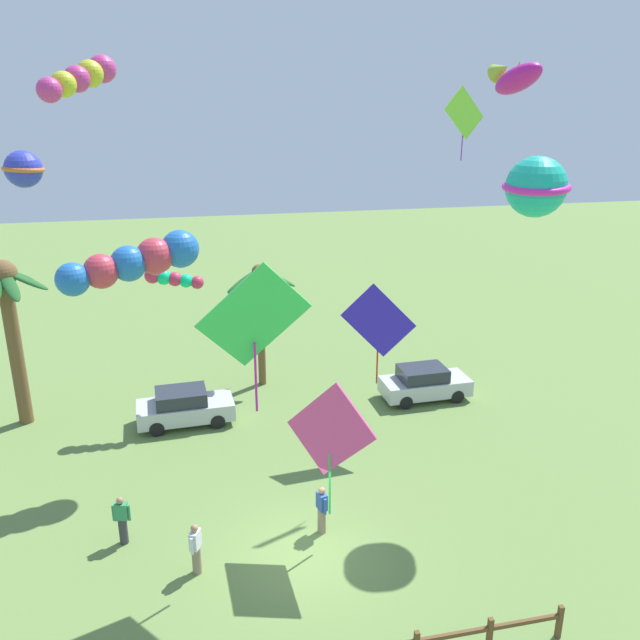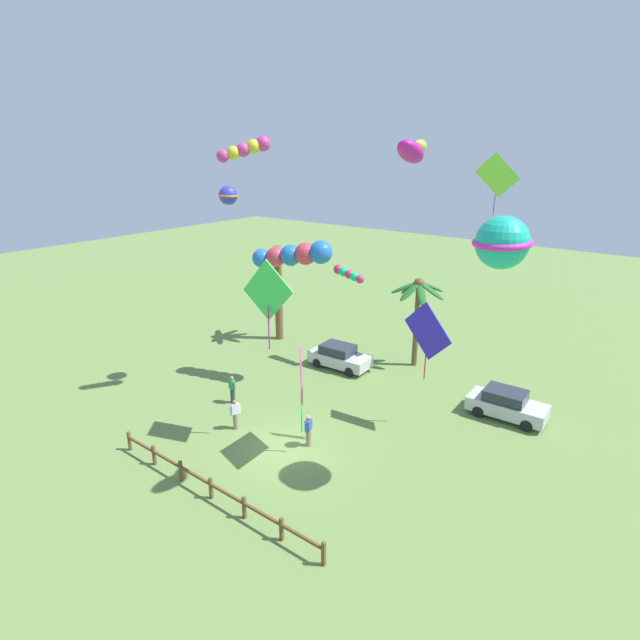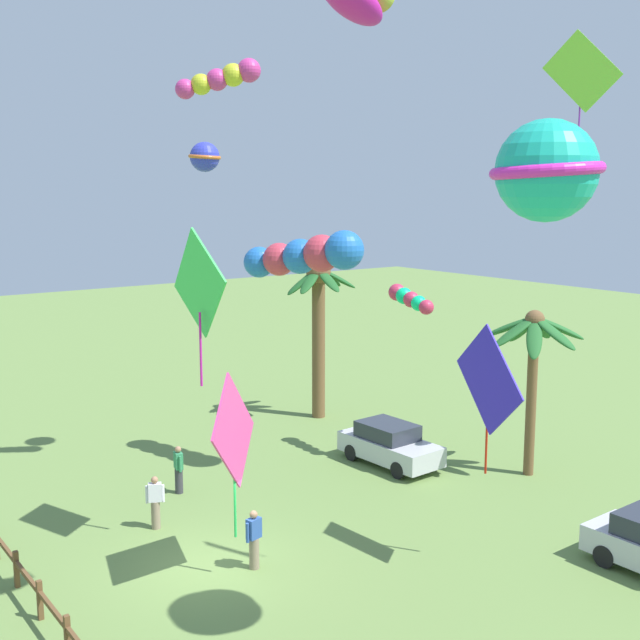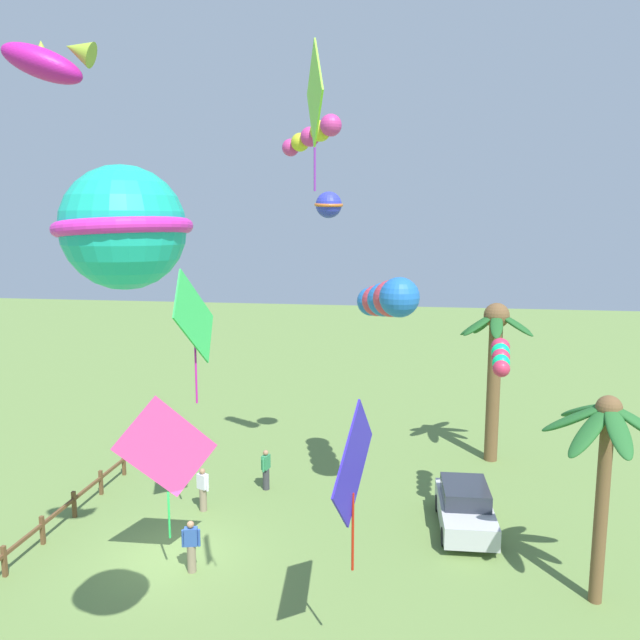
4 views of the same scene
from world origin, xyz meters
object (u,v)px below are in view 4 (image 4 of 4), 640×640
object	(u,v)px
kite_ball_3	(329,205)
kite_tube_5	(386,299)
spectator_0	(203,489)
kite_fish_8	(47,61)
kite_tube_9	(313,135)
parked_car_0	(465,507)
kite_diamond_4	(353,466)
palm_tree_0	(606,444)
spectator_1	(266,469)
kite_diamond_0	(194,319)
kite_tube_7	(501,356)
kite_diamond_1	(166,449)
kite_diamond_6	(315,95)
palm_tree_1	(495,350)
kite_ball_2	(124,228)

from	to	relation	value
kite_ball_3	kite_tube_5	distance (m)	4.80
spectator_0	kite_fish_8	size ratio (longest dim) A/B	0.82
kite_fish_8	kite_tube_9	xyz separation A→B (m)	(-10.78, 3.24, 0.02)
parked_car_0	kite_diamond_4	size ratio (longest dim) A/B	1.01
palm_tree_0	kite_ball_3	size ratio (longest dim) A/B	4.05
parked_car_0	spectator_1	distance (m)	7.64
spectator_0	spectator_1	size ratio (longest dim) A/B	1.00
kite_diamond_0	kite_tube_7	world-z (taller)	kite_diamond_0
spectator_1	parked_car_0	bearing A→B (deg)	75.03
palm_tree_0	kite_tube_9	xyz separation A→B (m)	(-5.59, -8.75, 8.77)
spectator_0	kite_diamond_0	size ratio (longest dim) A/B	0.37
kite_diamond_1	kite_diamond_6	world-z (taller)	kite_diamond_6
kite_diamond_1	kite_tube_7	world-z (taller)	kite_tube_7
palm_tree_1	kite_ball_2	world-z (taller)	kite_ball_2
parked_car_0	kite_diamond_0	world-z (taller)	kite_diamond_0
spectator_1	kite_ball_3	size ratio (longest dim) A/B	1.11
kite_tube_5	kite_tube_7	xyz separation A→B (m)	(1.08, 3.78, -1.65)
kite_diamond_1	kite_tube_7	xyz separation A→B (m)	(-4.20, 9.73, 2.16)
kite_tube_7	kite_ball_3	bearing A→B (deg)	-120.53
kite_diamond_0	kite_fish_8	distance (m)	9.02
kite_diamond_0	kite_ball_2	world-z (taller)	kite_ball_2
kite_ball_2	kite_fish_8	xyz separation A→B (m)	(-2.42, -2.58, 3.10)
palm_tree_0	kite_tube_5	xyz separation A→B (m)	(-4.84, -6.06, 3.13)
kite_ball_2	kite_tube_5	size ratio (longest dim) A/B	0.63
kite_diamond_4	spectator_1	bearing A→B (deg)	-154.89
palm_tree_1	spectator_0	xyz separation A→B (m)	(6.61, -10.73, -4.08)
parked_car_0	kite_tube_5	world-z (taller)	kite_tube_5
spectator_0	spectator_1	distance (m)	2.77
palm_tree_1	kite_tube_5	size ratio (longest dim) A/B	1.50
palm_tree_1	kite_tube_7	distance (m)	6.47
kite_ball_2	kite_diamond_4	world-z (taller)	kite_ball_2
kite_tube_9	palm_tree_0	bearing A→B (deg)	57.42
kite_diamond_0	kite_ball_3	bearing A→B (deg)	149.91
kite_fish_8	kite_tube_9	distance (m)	11.26
palm_tree_1	spectator_0	bearing A→B (deg)	-58.36
spectator_0	kite_diamond_1	bearing A→B (deg)	5.82
kite_diamond_0	kite_ball_3	world-z (taller)	kite_ball_3
palm_tree_1	parked_car_0	world-z (taller)	palm_tree_1
palm_tree_1	kite_tube_7	bearing A→B (deg)	-5.36
kite_tube_9	kite_diamond_1	bearing A→B (deg)	-28.25
spectator_0	kite_ball_3	bearing A→B (deg)	134.48
kite_diamond_0	kite_ball_2	distance (m)	9.92
kite_ball_3	kite_diamond_6	distance (m)	13.84
kite_fish_8	kite_diamond_6	bearing A→B (deg)	78.43
palm_tree_1	kite_tube_5	bearing A→B (deg)	-39.75
spectator_1	kite_diamond_1	world-z (taller)	kite_diamond_1
parked_car_0	kite_diamond_1	xyz separation A→B (m)	(4.08, -8.77, 3.05)
spectator_0	kite_diamond_1	distance (m)	4.96
palm_tree_1	kite_tube_9	bearing A→B (deg)	-57.50
spectator_1	kite_ball_2	distance (m)	16.22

